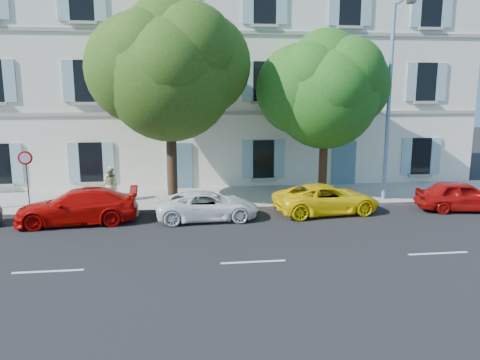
{
  "coord_description": "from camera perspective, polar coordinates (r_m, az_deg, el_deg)",
  "views": [
    {
      "loc": [
        -2.12,
        -17.35,
        5.13
      ],
      "look_at": [
        0.36,
        2.0,
        1.4
      ],
      "focal_mm": 35.0,
      "sensor_mm": 36.0,
      "label": 1
    }
  ],
  "objects": [
    {
      "name": "sidewalk",
      "position": [
        22.48,
        -1.71,
        -2.17
      ],
      "size": [
        36.0,
        4.5,
        0.15
      ],
      "primitive_type": "cube",
      "color": "#A09E96",
      "rests_on": "ground"
    },
    {
      "name": "pedestrian_a",
      "position": [
        22.21,
        -15.48,
        -0.44
      ],
      "size": [
        0.65,
        0.51,
        1.58
      ],
      "primitive_type": "imported",
      "rotation": [
        0.0,
        0.0,
        3.39
      ],
      "color": "silver",
      "rests_on": "sidewalk"
    },
    {
      "name": "car_white_coupe",
      "position": [
        18.93,
        -3.99,
        -3.13
      ],
      "size": [
        4.21,
        2.08,
        1.15
      ],
      "primitive_type": "imported",
      "rotation": [
        0.0,
        0.0,
        1.61
      ],
      "color": "white",
      "rests_on": "ground"
    },
    {
      "name": "car_yellow_supercar",
      "position": [
        20.18,
        10.51,
        -2.27
      ],
      "size": [
        4.7,
        2.6,
        1.24
      ],
      "primitive_type": "imported",
      "rotation": [
        0.0,
        0.0,
        1.69
      ],
      "color": "yellow",
      "rests_on": "ground"
    },
    {
      "name": "pedestrian_b",
      "position": [
        21.99,
        -15.51,
        -0.58
      ],
      "size": [
        0.96,
        0.9,
        1.56
      ],
      "primitive_type": "imported",
      "rotation": [
        0.0,
        0.0,
        2.59
      ],
      "color": "tan",
      "rests_on": "sidewalk"
    },
    {
      "name": "tree_left",
      "position": [
        20.58,
        -8.58,
        12.41
      ],
      "size": [
        5.61,
        5.61,
        8.69
      ],
      "color": "#3A2819",
      "rests_on": "sidewalk"
    },
    {
      "name": "street_lamp",
      "position": [
        22.17,
        17.95,
        10.26
      ],
      "size": [
        0.41,
        1.88,
        8.76
      ],
      "color": "#7293BF",
      "rests_on": "sidewalk"
    },
    {
      "name": "building",
      "position": [
        27.65,
        -2.97,
        12.62
      ],
      "size": [
        28.0,
        7.0,
        12.0
      ],
      "primitive_type": "cube",
      "color": "white",
      "rests_on": "ground"
    },
    {
      "name": "car_red_hatchback",
      "position": [
        22.42,
        25.44,
        -1.77
      ],
      "size": [
        4.02,
        2.12,
        1.3
      ],
      "primitive_type": "imported",
      "rotation": [
        0.0,
        0.0,
        1.41
      ],
      "color": "#9E0B09",
      "rests_on": "ground"
    },
    {
      "name": "road_sign",
      "position": [
        21.55,
        -24.61,
        1.38
      ],
      "size": [
        0.58,
        0.14,
        2.51
      ],
      "color": "#383A3D",
      "rests_on": "sidewalk"
    },
    {
      "name": "car_red_coupe",
      "position": [
        19.41,
        -19.19,
        -3.06
      ],
      "size": [
        4.8,
        2.23,
        1.36
      ],
      "primitive_type": "imported",
      "rotation": [
        0.0,
        0.0,
        4.78
      ],
      "color": "#B50805",
      "rests_on": "ground"
    },
    {
      "name": "ground",
      "position": [
        18.22,
        -0.32,
        -5.53
      ],
      "size": [
        90.0,
        90.0,
        0.0
      ],
      "primitive_type": "plane",
      "color": "black"
    },
    {
      "name": "tree_right",
      "position": [
        21.76,
        10.36,
        10.07
      ],
      "size": [
        4.82,
        4.82,
        7.42
      ],
      "color": "#3A2819",
      "rests_on": "sidewalk"
    },
    {
      "name": "kerb",
      "position": [
        20.38,
        -1.11,
        -3.52
      ],
      "size": [
        36.0,
        0.16,
        0.16
      ],
      "primitive_type": "cube",
      "color": "#9E998E",
      "rests_on": "ground"
    }
  ]
}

